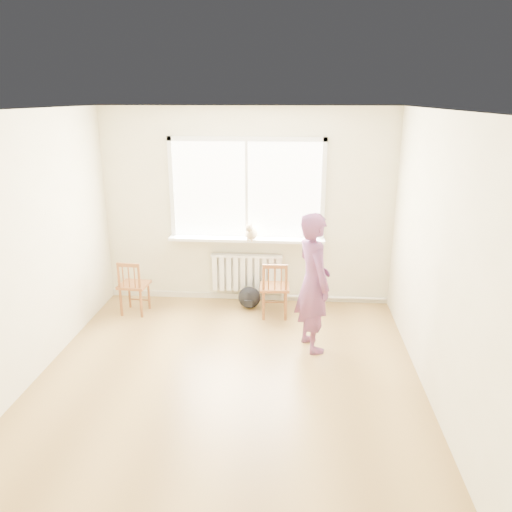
% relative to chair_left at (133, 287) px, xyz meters
% --- Properties ---
extents(floor, '(4.50, 4.50, 0.00)m').
position_rel_chair_left_xyz_m(floor, '(1.48, -1.61, -0.38)').
color(floor, '#A37D43').
rests_on(floor, ground).
extents(ceiling, '(4.50, 4.50, 0.00)m').
position_rel_chair_left_xyz_m(ceiling, '(1.48, -1.61, 2.32)').
color(ceiling, white).
rests_on(ceiling, back_wall).
extents(back_wall, '(4.00, 0.01, 2.70)m').
position_rel_chair_left_xyz_m(back_wall, '(1.48, 0.64, 0.97)').
color(back_wall, beige).
rests_on(back_wall, ground).
extents(window, '(2.12, 0.05, 1.42)m').
position_rel_chair_left_xyz_m(window, '(1.48, 0.61, 1.28)').
color(window, white).
rests_on(window, back_wall).
extents(windowsill, '(2.15, 0.22, 0.04)m').
position_rel_chair_left_xyz_m(windowsill, '(1.48, 0.53, 0.55)').
color(windowsill, white).
rests_on(windowsill, back_wall).
extents(radiator, '(1.00, 0.12, 0.55)m').
position_rel_chair_left_xyz_m(radiator, '(1.48, 0.55, 0.06)').
color(radiator, white).
rests_on(radiator, back_wall).
extents(heating_pipe, '(1.40, 0.04, 0.04)m').
position_rel_chair_left_xyz_m(heating_pipe, '(2.73, 0.58, -0.30)').
color(heating_pipe, silver).
rests_on(heating_pipe, back_wall).
extents(baseboard, '(4.00, 0.03, 0.08)m').
position_rel_chair_left_xyz_m(baseboard, '(1.48, 0.62, -0.34)').
color(baseboard, beige).
rests_on(baseboard, ground).
extents(chair_left, '(0.40, 0.38, 0.75)m').
position_rel_chair_left_xyz_m(chair_left, '(0.00, 0.00, 0.00)').
color(chair_left, brown).
rests_on(chair_left, floor).
extents(chair_right, '(0.40, 0.38, 0.77)m').
position_rel_chair_left_xyz_m(chair_right, '(1.90, 0.04, 0.01)').
color(chair_right, brown).
rests_on(chair_right, floor).
extents(person, '(0.58, 0.69, 1.62)m').
position_rel_chair_left_xyz_m(person, '(2.36, -0.76, 0.43)').
color(person, '#B13D3B').
rests_on(person, floor).
extents(cat, '(0.22, 0.39, 0.27)m').
position_rel_chair_left_xyz_m(cat, '(1.56, 0.44, 0.68)').
color(cat, beige).
rests_on(cat, windowsill).
extents(backpack, '(0.37, 0.32, 0.31)m').
position_rel_chair_left_xyz_m(backpack, '(1.54, 0.31, -0.22)').
color(backpack, black).
rests_on(backpack, floor).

